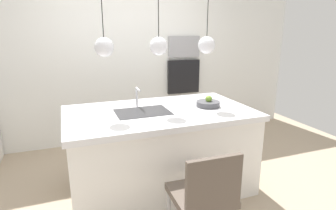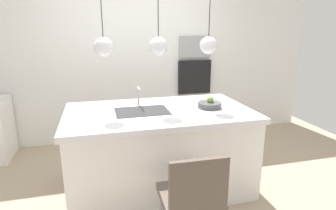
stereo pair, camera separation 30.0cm
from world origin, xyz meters
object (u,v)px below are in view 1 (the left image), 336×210
oven (183,77)px  chair_near (204,194)px  fruit_bowl (208,103)px  microwave (184,47)px

oven → chair_near: oven is taller
fruit_bowl → chair_near: 1.18m
chair_near → oven: bearing=70.3°
microwave → chair_near: (-0.92, -2.57, -1.00)m
fruit_bowl → microwave: (0.40, 1.62, 0.53)m
microwave → fruit_bowl: bearing=-103.8°
fruit_bowl → oven: size_ratio=0.47×
oven → chair_near: 2.77m
fruit_bowl → oven: bearing=76.2°
oven → fruit_bowl: bearing=-103.8°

